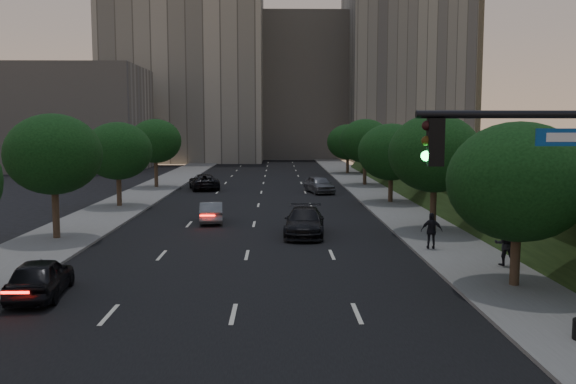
{
  "coord_description": "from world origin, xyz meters",
  "views": [
    {
      "loc": [
        1.41,
        -14.13,
        6.08
      ],
      "look_at": [
        1.83,
        8.55,
        3.6
      ],
      "focal_mm": 38.0,
      "sensor_mm": 36.0,
      "label": 1
    }
  ],
  "objects_px": {
    "sedan_near_left": "(40,277)",
    "sedan_near_right": "(305,222)",
    "pedestrian_c": "(432,231)",
    "pedestrian_b": "(505,244)",
    "sedan_mid_left": "(211,212)",
    "sedan_far_right": "(319,184)",
    "sedan_far_left": "(204,182)"
  },
  "relations": [
    {
      "from": "pedestrian_b",
      "to": "pedestrian_c",
      "type": "xyz_separation_m",
      "value": [
        -2.25,
        3.55,
        -0.05
      ]
    },
    {
      "from": "sedan_mid_left",
      "to": "sedan_near_right",
      "type": "xyz_separation_m",
      "value": [
        5.66,
        -4.75,
        0.11
      ]
    },
    {
      "from": "sedan_near_left",
      "to": "sedan_mid_left",
      "type": "bearing_deg",
      "value": -110.72
    },
    {
      "from": "sedan_far_right",
      "to": "sedan_far_left",
      "type": "bearing_deg",
      "value": 149.05
    },
    {
      "from": "sedan_near_right",
      "to": "sedan_far_left",
      "type": "bearing_deg",
      "value": 113.22
    },
    {
      "from": "sedan_near_left",
      "to": "sedan_near_right",
      "type": "bearing_deg",
      "value": -136.08
    },
    {
      "from": "sedan_far_left",
      "to": "sedan_near_right",
      "type": "distance_m",
      "value": 25.95
    },
    {
      "from": "sedan_far_right",
      "to": "pedestrian_b",
      "type": "distance_m",
      "value": 29.85
    },
    {
      "from": "sedan_far_left",
      "to": "pedestrian_c",
      "type": "bearing_deg",
      "value": 103.8
    },
    {
      "from": "sedan_far_left",
      "to": "sedan_near_right",
      "type": "height_order",
      "value": "sedan_near_right"
    },
    {
      "from": "pedestrian_c",
      "to": "sedan_far_left",
      "type": "bearing_deg",
      "value": -55.39
    },
    {
      "from": "sedan_far_left",
      "to": "sedan_near_right",
      "type": "relative_size",
      "value": 1.02
    },
    {
      "from": "sedan_mid_left",
      "to": "sedan_far_right",
      "type": "bearing_deg",
      "value": -121.37
    },
    {
      "from": "sedan_near_left",
      "to": "pedestrian_b",
      "type": "distance_m",
      "value": 18.57
    },
    {
      "from": "sedan_near_right",
      "to": "sedan_mid_left",
      "type": "bearing_deg",
      "value": 144.21
    },
    {
      "from": "sedan_near_left",
      "to": "sedan_mid_left",
      "type": "distance_m",
      "value": 17.26
    },
    {
      "from": "sedan_near_left",
      "to": "pedestrian_c",
      "type": "height_order",
      "value": "pedestrian_c"
    },
    {
      "from": "sedan_far_left",
      "to": "pedestrian_b",
      "type": "distance_m",
      "value": 36.52
    },
    {
      "from": "sedan_near_right",
      "to": "pedestrian_c",
      "type": "distance_m",
      "value": 7.41
    },
    {
      "from": "sedan_far_right",
      "to": "pedestrian_c",
      "type": "relative_size",
      "value": 2.65
    },
    {
      "from": "sedan_far_left",
      "to": "sedan_far_right",
      "type": "relative_size",
      "value": 1.17
    },
    {
      "from": "sedan_mid_left",
      "to": "sedan_far_right",
      "type": "relative_size",
      "value": 0.86
    },
    {
      "from": "sedan_near_left",
      "to": "pedestrian_b",
      "type": "bearing_deg",
      "value": -173.91
    },
    {
      "from": "sedan_near_left",
      "to": "sedan_mid_left",
      "type": "xyz_separation_m",
      "value": [
        4.28,
        16.72,
        -0.06
      ]
    },
    {
      "from": "sedan_far_left",
      "to": "pedestrian_c",
      "type": "distance_m",
      "value": 32.33
    },
    {
      "from": "sedan_mid_left",
      "to": "pedestrian_c",
      "type": "xyz_separation_m",
      "value": [
        11.61,
        -9.16,
        0.37
      ]
    },
    {
      "from": "sedan_near_right",
      "to": "sedan_far_right",
      "type": "bearing_deg",
      "value": 88.06
    },
    {
      "from": "pedestrian_b",
      "to": "pedestrian_c",
      "type": "distance_m",
      "value": 4.2
    },
    {
      "from": "pedestrian_b",
      "to": "pedestrian_c",
      "type": "height_order",
      "value": "pedestrian_b"
    },
    {
      "from": "sedan_far_right",
      "to": "pedestrian_b",
      "type": "relative_size",
      "value": 2.51
    },
    {
      "from": "sedan_near_left",
      "to": "pedestrian_c",
      "type": "bearing_deg",
      "value": -160.93
    },
    {
      "from": "pedestrian_b",
      "to": "pedestrian_c",
      "type": "relative_size",
      "value": 1.06
    }
  ]
}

